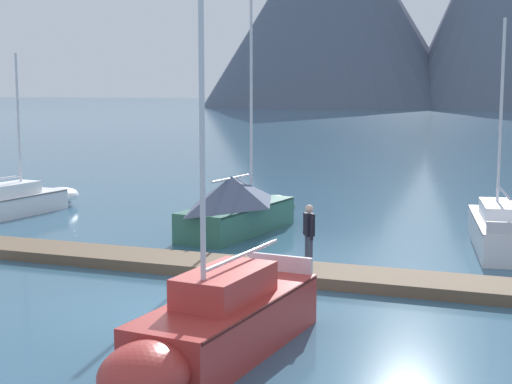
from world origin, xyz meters
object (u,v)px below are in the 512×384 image
Objects in this scene: sailboat_nearest_berth at (20,201)px; sailboat_mid_dock_port at (239,205)px; person_on_dock at (309,232)px; sailboat_far_berth at (496,227)px; sailboat_mid_dock_starboard at (215,326)px.

sailboat_nearest_berth is 9.92m from sailboat_mid_dock_port.
person_on_dock is (14.16, -5.86, 0.73)m from sailboat_nearest_berth.
sailboat_nearest_berth is at bearing -178.72° from sailboat_far_berth.
sailboat_mid_dock_starboard is 13.57m from sailboat_far_berth.
sailboat_far_berth is at bearing 55.22° from person_on_dock.
person_on_dock is (-0.29, 6.68, 0.60)m from sailboat_mid_dock_starboard.
sailboat_mid_dock_starboard is (14.45, -12.54, 0.14)m from sailboat_nearest_berth.
sailboat_mid_dock_port is at bearing -173.72° from sailboat_far_berth.
sailboat_mid_dock_port is 4.83× the size of person_on_dock.
sailboat_nearest_berth is at bearing 157.53° from person_on_dock.
sailboat_mid_dock_starboard reaches higher than sailboat_nearest_berth.
sailboat_mid_dock_port is (9.89, -0.54, 0.45)m from sailboat_nearest_berth.
sailboat_mid_dock_port reaches higher than sailboat_mid_dock_starboard.
sailboat_mid_dock_port is at bearing 110.79° from sailboat_mid_dock_starboard.
sailboat_far_berth is at bearing 1.28° from sailboat_nearest_berth.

